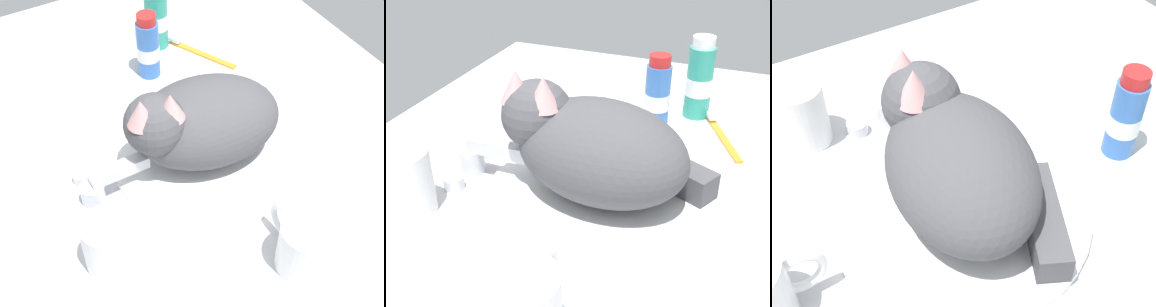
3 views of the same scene
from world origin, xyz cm
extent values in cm
cube|color=silver|center=(0.00, 0.00, -1.50)|extent=(110.00, 82.50, 3.00)
cylinder|color=white|center=(0.00, 0.00, 0.56)|extent=(30.41, 30.41, 1.13)
cylinder|color=silver|center=(0.00, 19.40, 1.82)|extent=(3.60, 3.60, 3.65)
cube|color=silver|center=(0.00, 14.86, 4.65)|extent=(2.00, 9.09, 2.00)
cylinder|color=silver|center=(-4.71, 19.40, 0.90)|extent=(2.80, 2.80, 1.80)
cylinder|color=silver|center=(4.71, 19.40, 0.90)|extent=(2.80, 2.80, 1.80)
ellipsoid|color=#4C4C51|center=(0.00, 0.00, 7.47)|extent=(19.91, 25.41, 12.68)
sphere|color=#4C4C51|center=(0.38, 8.65, 10.96)|extent=(10.74, 10.74, 9.21)
ellipsoid|color=white|center=(0.05, 6.84, 9.05)|extent=(6.07, 6.81, 5.07)
cone|color=#DB9E9E|center=(-1.58, 6.91, 14.87)|extent=(4.83, 4.83, 4.14)
cone|color=#DB9E9E|center=(-0.82, 10.98, 14.87)|extent=(4.83, 4.83, 4.14)
cube|color=#4C4C51|center=(5.94, -7.50, 2.96)|extent=(9.40, 14.04, 3.66)
ellipsoid|color=white|center=(8.21, 2.55, 2.77)|extent=(4.56, 6.16, 3.29)
torus|color=white|center=(-19.07, -0.98, 4.02)|extent=(5.50, 1.00, 5.50)
cylinder|color=white|center=(-11.00, 21.66, 4.34)|extent=(6.56, 6.56, 8.68)
cylinder|color=#3870C6|center=(23.04, -1.53, 5.45)|extent=(4.05, 4.05, 10.90)
cylinder|color=white|center=(23.04, -1.53, 4.90)|extent=(4.13, 4.13, 2.72)
cylinder|color=red|center=(23.04, -1.53, 11.80)|extent=(3.44, 3.44, 1.80)
cylinder|color=teal|center=(30.29, -6.93, 6.16)|extent=(4.38, 4.38, 12.33)
cylinder|color=white|center=(30.29, -6.93, 5.55)|extent=(4.47, 4.47, 3.08)
cylinder|color=white|center=(30.29, -6.93, 13.23)|extent=(3.73, 3.73, 1.80)
cube|color=orange|center=(22.98, -12.84, 0.40)|extent=(13.82, 7.59, 0.80)
cube|color=white|center=(28.64, -10.06, 1.20)|extent=(2.61, 2.26, 0.80)
camera|label=1|loc=(-53.09, 32.93, 67.08)|focal=53.14mm
camera|label=2|loc=(-52.58, -17.95, 39.47)|focal=48.01mm
camera|label=3|loc=(-20.85, -34.77, 49.84)|focal=50.63mm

